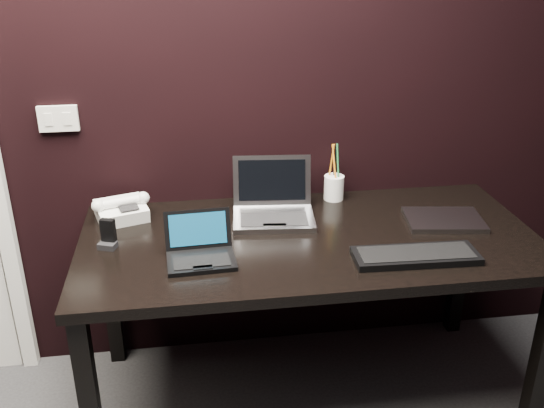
{
  "coord_description": "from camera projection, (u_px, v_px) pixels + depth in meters",
  "views": [
    {
      "loc": [
        -0.13,
        -0.58,
        1.76
      ],
      "look_at": [
        0.15,
        1.35,
        0.9
      ],
      "focal_mm": 40.0,
      "sensor_mm": 36.0,
      "label": 1
    }
  ],
  "objects": [
    {
      "name": "wall_back",
      "position": [
        217.0,
        66.0,
        2.35
      ],
      "size": [
        4.0,
        0.0,
        4.0
      ],
      "primitive_type": "plane",
      "rotation": [
        1.57,
        0.0,
        0.0
      ],
      "color": "black",
      "rests_on": "ground"
    },
    {
      "name": "ext_keyboard",
      "position": [
        416.0,
        256.0,
        2.09
      ],
      "size": [
        0.44,
        0.16,
        0.03
      ],
      "color": "black",
      "rests_on": "desk"
    },
    {
      "name": "silver_laptop",
      "position": [
        273.0,
        208.0,
        2.39
      ],
      "size": [
        0.34,
        0.31,
        0.22
      ],
      "color": "#A2A1A7",
      "rests_on": "desk"
    },
    {
      "name": "wall_switch",
      "position": [
        58.0,
        119.0,
        2.33
      ],
      "size": [
        0.15,
        0.02,
        0.1
      ],
      "color": "silver",
      "rests_on": "wall_back"
    },
    {
      "name": "closed_laptop",
      "position": [
        444.0,
        220.0,
        2.36
      ],
      "size": [
        0.32,
        0.25,
        0.02
      ],
      "color": "#949499",
      "rests_on": "desk"
    },
    {
      "name": "netbook",
      "position": [
        200.0,
        252.0,
        2.08
      ],
      "size": [
        0.24,
        0.22,
        0.15
      ],
      "color": "black",
      "rests_on": "desk"
    },
    {
      "name": "pen_cup",
      "position": [
        334.0,
        186.0,
        2.55
      ],
      "size": [
        0.09,
        0.09,
        0.25
      ],
      "color": "white",
      "rests_on": "desk"
    },
    {
      "name": "desk_phone",
      "position": [
        121.0,
        210.0,
        2.38
      ],
      "size": [
        0.23,
        0.22,
        0.11
      ],
      "color": "white",
      "rests_on": "desk"
    },
    {
      "name": "desk",
      "position": [
        309.0,
        254.0,
        2.29
      ],
      "size": [
        1.7,
        0.8,
        0.74
      ],
      "color": "black",
      "rests_on": "ground"
    },
    {
      "name": "mobile_phone",
      "position": [
        108.0,
        237.0,
        2.16
      ],
      "size": [
        0.07,
        0.07,
        0.11
      ],
      "color": "black",
      "rests_on": "desk"
    }
  ]
}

